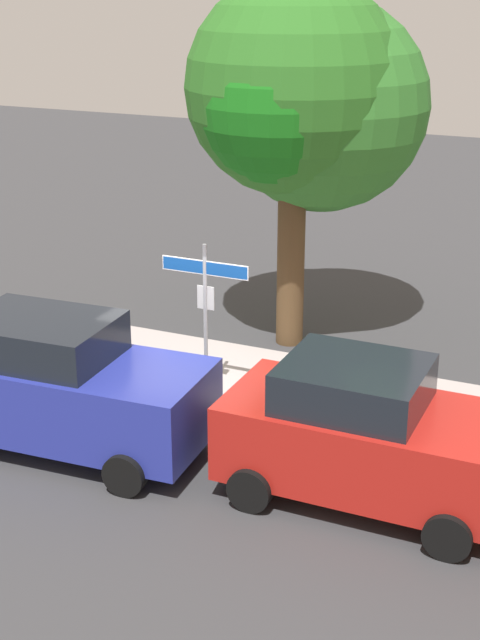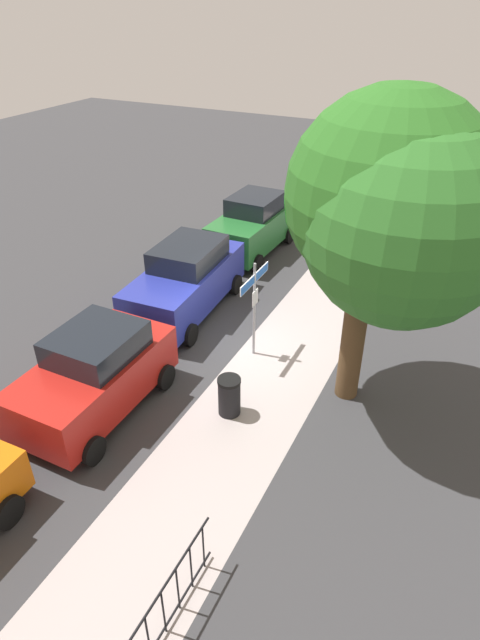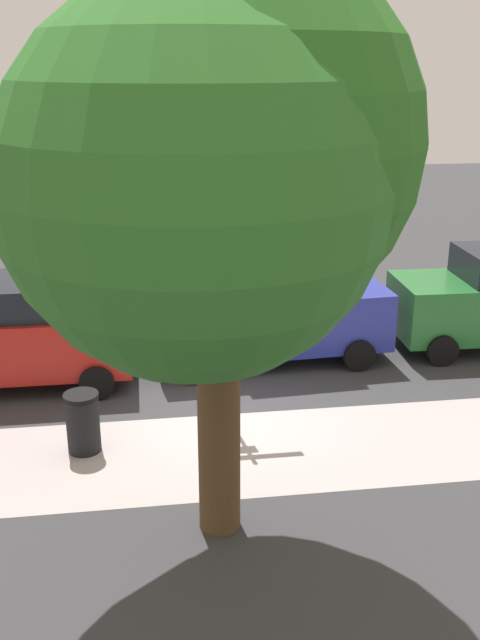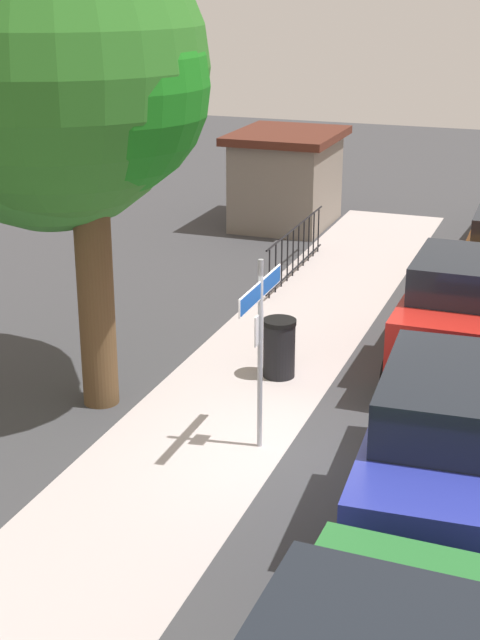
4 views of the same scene
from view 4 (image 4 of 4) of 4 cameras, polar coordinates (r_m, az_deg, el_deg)
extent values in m
plane|color=#38383A|center=(13.21, 2.92, -7.77)|extent=(60.00, 60.00, 0.00)
cube|color=#B0A4A2|center=(15.28, 0.52, -3.68)|extent=(24.00, 2.60, 0.00)
cylinder|color=#9EA0A5|center=(12.69, 1.23, -2.19)|extent=(0.07, 0.07, 2.71)
cube|color=#144799|center=(12.36, 1.26, 1.84)|extent=(1.60, 0.02, 0.22)
cube|color=white|center=(12.36, 1.26, 1.84)|extent=(1.63, 0.02, 0.25)
cube|color=silver|center=(12.55, 1.15, -0.54)|extent=(0.32, 0.02, 0.42)
cylinder|color=#523A22|center=(14.13, -8.67, 0.70)|extent=(0.54, 0.54, 3.06)
sphere|color=#2F7228|center=(14.07, -11.59, 13.54)|extent=(4.07, 4.07, 4.07)
sphere|color=#2B6C21|center=(13.44, -10.88, 14.88)|extent=(4.14, 4.14, 4.14)
sphere|color=#266417|center=(14.18, -10.49, 13.10)|extent=(2.79, 2.79, 2.79)
sphere|color=#176E17|center=(13.15, -8.68, 13.88)|extent=(3.09, 3.09, 3.09)
cube|color=#27319B|center=(11.32, 12.90, -8.19)|extent=(4.79, 2.15, 1.17)
cube|color=black|center=(10.67, 13.15, -4.63)|extent=(2.34, 1.78, 0.63)
cylinder|color=black|center=(13.07, 9.16, -6.77)|extent=(0.65, 0.26, 0.64)
cylinder|color=black|center=(10.34, 6.53, -14.52)|extent=(0.65, 0.26, 0.64)
cube|color=#B41D17|center=(15.76, 13.62, -0.10)|extent=(4.02, 1.93, 1.11)
cube|color=black|center=(15.26, 13.77, 2.61)|extent=(1.93, 1.69, 0.60)
cylinder|color=black|center=(17.33, 10.91, 0.03)|extent=(0.64, 0.22, 0.64)
cylinder|color=black|center=(14.83, 9.08, -3.39)|extent=(0.64, 0.22, 0.64)
cylinder|color=black|center=(21.97, 14.04, 4.10)|extent=(0.64, 0.23, 0.64)
cylinder|color=black|center=(19.05, 13.11, 1.72)|extent=(0.64, 0.23, 0.64)
cylinder|color=black|center=(20.49, 3.43, 5.65)|extent=(4.03, 0.04, 0.04)
cylinder|color=black|center=(20.74, 3.37, 3.16)|extent=(4.03, 0.04, 0.04)
cylinder|color=black|center=(18.97, 1.79, 2.83)|extent=(0.03, 0.03, 1.05)
cylinder|color=black|center=(19.34, 2.17, 3.16)|extent=(0.03, 0.03, 1.05)
cylinder|color=black|center=(19.70, 2.54, 3.48)|extent=(0.03, 0.03, 1.05)
cylinder|color=black|center=(20.07, 2.89, 3.79)|extent=(0.03, 0.03, 1.05)
cylinder|color=black|center=(20.44, 3.23, 4.09)|extent=(0.03, 0.03, 1.05)
cylinder|color=black|center=(20.81, 3.56, 4.38)|extent=(0.03, 0.03, 1.05)
cylinder|color=black|center=(21.19, 3.88, 4.66)|extent=(0.03, 0.03, 1.05)
cylinder|color=black|center=(21.56, 4.18, 4.92)|extent=(0.03, 0.03, 1.05)
cylinder|color=black|center=(21.93, 4.48, 5.18)|extent=(0.03, 0.03, 1.05)
cylinder|color=black|center=(22.31, 4.77, 5.43)|extent=(0.03, 0.03, 1.05)
cube|color=slate|center=(24.64, 2.82, 8.30)|extent=(2.83, 2.25, 2.23)
cube|color=#4C2319|center=(24.42, 2.87, 11.09)|extent=(3.19, 2.61, 0.20)
cylinder|color=black|center=(15.30, 2.38, -1.85)|extent=(0.52, 0.52, 0.90)
cylinder|color=black|center=(15.12, 2.41, -0.13)|extent=(0.55, 0.55, 0.08)
camera|label=1|loc=(20.15, 50.78, 15.37)|focal=51.16mm
camera|label=2|loc=(23.56, -1.58, 25.67)|focal=29.62mm
camera|label=3|loc=(19.29, -30.79, 16.51)|focal=40.89mm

